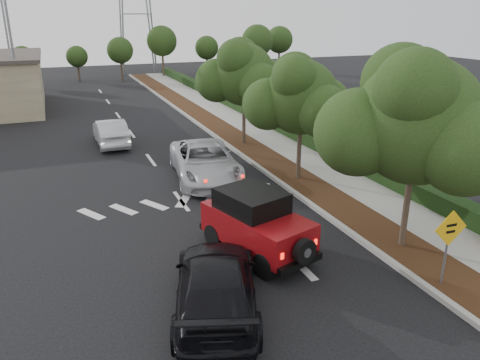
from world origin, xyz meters
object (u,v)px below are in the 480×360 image
red_jeep (253,222)px  speed_hump_sign (449,237)px  silver_suv_ahead (205,161)px  black_suv_oncoming (216,285)px

red_jeep → speed_hump_sign: speed_hump_sign is taller
silver_suv_ahead → speed_hump_sign: (3.33, -11.03, 0.71)m
red_jeep → speed_hump_sign: size_ratio=1.89×
silver_suv_ahead → black_suv_oncoming: silver_suv_ahead is taller
black_suv_oncoming → speed_hump_sign: bearing=-173.4°
red_jeep → black_suv_oncoming: bearing=-147.0°
black_suv_oncoming → speed_hump_sign: speed_hump_sign is taller
black_suv_oncoming → silver_suv_ahead: bearing=-87.7°
red_jeep → silver_suv_ahead: red_jeep is taller
silver_suv_ahead → black_suv_oncoming: (-2.83, -9.74, -0.08)m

